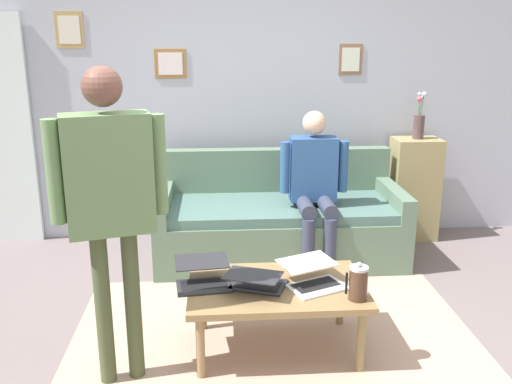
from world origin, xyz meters
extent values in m
plane|color=slate|center=(0.00, 0.00, 0.00)|extent=(7.68, 7.68, 0.00)
cube|color=tan|center=(-0.12, 0.03, 0.00)|extent=(2.57, 2.23, 0.01)
cube|color=#ACB1C3|center=(0.00, -2.20, 1.35)|extent=(7.04, 0.10, 2.70)
cube|color=tan|center=(1.47, -2.15, 1.90)|extent=(0.24, 0.02, 0.31)
cube|color=beige|center=(1.47, -2.14, 1.90)|extent=(0.18, 0.00, 0.23)
cube|color=olive|center=(0.62, -2.15, 1.61)|extent=(0.28, 0.02, 0.26)
cube|color=silver|center=(0.62, -2.14, 1.61)|extent=(0.21, 0.00, 0.19)
cube|color=#865F46|center=(-1.00, -2.15, 1.64)|extent=(0.21, 0.02, 0.27)
cube|color=silver|center=(-1.00, -2.14, 1.64)|extent=(0.16, 0.00, 0.21)
cube|color=#58735D|center=(-0.30, -1.51, 0.21)|extent=(2.06, 0.91, 0.42)
cube|color=#4A6B64|center=(-0.30, -1.49, 0.46)|extent=(1.82, 0.83, 0.08)
cube|color=#58735D|center=(-0.30, -1.89, 0.65)|extent=(2.06, 0.14, 0.46)
cube|color=#58735D|center=(-1.27, -1.51, 0.52)|extent=(0.12, 0.91, 0.20)
cube|color=#58735D|center=(0.67, -1.51, 0.52)|extent=(0.12, 0.91, 0.20)
cube|color=olive|center=(-0.12, -0.07, 0.41)|extent=(1.05, 0.69, 0.04)
cylinder|color=olive|center=(-0.58, 0.21, 0.19)|extent=(0.05, 0.05, 0.39)
cylinder|color=#92754D|center=(0.33, 0.21, 0.19)|extent=(0.05, 0.05, 0.39)
cylinder|color=olive|center=(-0.58, -0.34, 0.19)|extent=(0.05, 0.05, 0.39)
cylinder|color=olive|center=(0.33, -0.34, 0.19)|extent=(0.05, 0.05, 0.39)
cube|color=#28282D|center=(-0.01, -0.06, 0.43)|extent=(0.37, 0.32, 0.01)
cube|color=black|center=(-0.01, -0.05, 0.44)|extent=(0.30, 0.22, 0.00)
cube|color=#28282D|center=(0.03, 0.05, 0.54)|extent=(0.37, 0.31, 0.01)
cube|color=white|center=(0.02, 0.04, 0.54)|extent=(0.33, 0.28, 0.01)
cube|color=silver|center=(-0.36, -0.01, 0.43)|extent=(0.39, 0.34, 0.01)
cube|color=black|center=(-0.35, -0.03, 0.44)|extent=(0.31, 0.23, 0.00)
cube|color=silver|center=(-0.31, -0.12, 0.54)|extent=(0.39, 0.32, 0.02)
cube|color=silver|center=(-0.31, -0.12, 0.54)|extent=(0.35, 0.29, 0.02)
cube|color=#28282D|center=(0.31, -0.07, 0.43)|extent=(0.34, 0.25, 0.01)
cube|color=black|center=(0.31, -0.08, 0.44)|extent=(0.28, 0.16, 0.00)
cube|color=#28282D|center=(0.32, -0.18, 0.54)|extent=(0.34, 0.24, 0.03)
cube|color=#B1D4F3|center=(0.32, -0.18, 0.54)|extent=(0.31, 0.22, 0.02)
cylinder|color=#4C3323|center=(-0.56, 0.15, 0.52)|extent=(0.11, 0.11, 0.18)
cylinder|color=#B7B7BC|center=(-0.56, 0.15, 0.62)|extent=(0.11, 0.11, 0.02)
sphere|color=#B2B2B7|center=(-0.56, 0.15, 0.64)|extent=(0.03, 0.03, 0.03)
cube|color=black|center=(-0.49, 0.15, 0.53)|extent=(0.01, 0.01, 0.13)
cube|color=#9D8C5B|center=(-1.60, -1.93, 0.47)|extent=(0.42, 0.32, 0.95)
cylinder|color=#533B3D|center=(-1.60, -1.93, 1.05)|extent=(0.10, 0.10, 0.21)
cylinder|color=#3D7038|center=(-1.61, -1.95, 1.24)|extent=(0.02, 0.01, 0.15)
sphere|color=silver|center=(-1.62, -1.96, 1.31)|extent=(0.04, 0.04, 0.04)
cylinder|color=#3D7038|center=(-1.59, -1.92, 1.26)|extent=(0.01, 0.02, 0.19)
sphere|color=silver|center=(-1.58, -1.92, 1.35)|extent=(0.03, 0.03, 0.03)
cylinder|color=#3D7038|center=(-1.62, -1.94, 1.25)|extent=(0.01, 0.03, 0.18)
sphere|color=silver|center=(-1.63, -1.94, 1.35)|extent=(0.05, 0.05, 0.05)
cylinder|color=#3D7038|center=(-1.59, -1.92, 1.23)|extent=(0.03, 0.02, 0.15)
sphere|color=#E45361|center=(-1.58, -1.91, 1.31)|extent=(0.05, 0.05, 0.05)
cylinder|color=#454F31|center=(0.85, 0.20, 0.44)|extent=(0.09, 0.09, 0.88)
cylinder|color=#454F31|center=(0.69, 0.16, 0.44)|extent=(0.09, 0.09, 0.88)
cube|color=#638154|center=(0.77, 0.18, 1.19)|extent=(0.47, 0.30, 0.62)
cylinder|color=#638154|center=(1.02, 0.25, 1.22)|extent=(0.10, 0.10, 0.53)
cylinder|color=#638154|center=(0.52, 0.11, 1.22)|extent=(0.10, 0.10, 0.53)
sphere|color=brown|center=(0.77, 0.18, 1.63)|extent=(0.20, 0.20, 0.20)
cylinder|color=#33394E|center=(-0.64, -1.05, 0.25)|extent=(0.10, 0.10, 0.50)
cylinder|color=#33394E|center=(-0.47, -1.05, 0.25)|extent=(0.10, 0.10, 0.50)
cylinder|color=#33394E|center=(-0.64, -1.23, 0.55)|extent=(0.12, 0.40, 0.12)
cylinder|color=#33394E|center=(-0.47, -1.23, 0.55)|extent=(0.12, 0.40, 0.12)
cube|color=#2C5289|center=(-0.56, -1.41, 0.81)|extent=(0.37, 0.20, 0.52)
cylinder|color=#2C5289|center=(-0.80, -1.36, 0.84)|extent=(0.08, 0.08, 0.42)
cylinder|color=#2C5289|center=(-0.32, -1.36, 0.84)|extent=(0.08, 0.08, 0.42)
sphere|color=beige|center=(-0.56, -1.41, 1.19)|extent=(0.19, 0.19, 0.19)
camera|label=1|loc=(0.21, 2.99, 1.88)|focal=39.46mm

